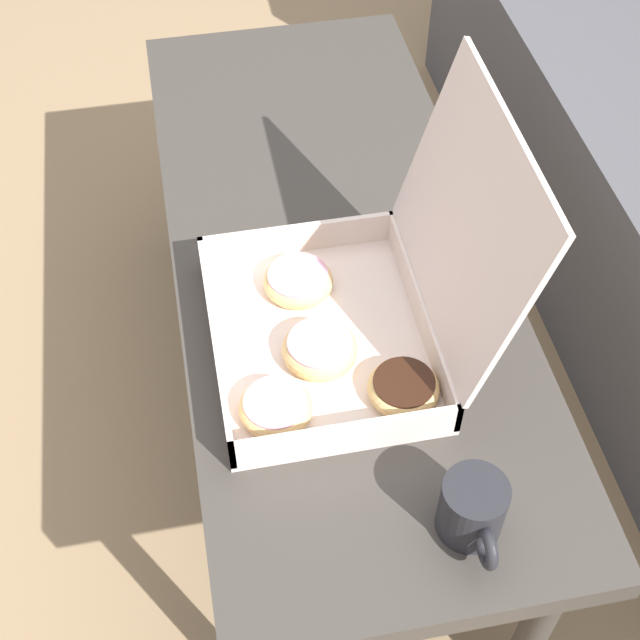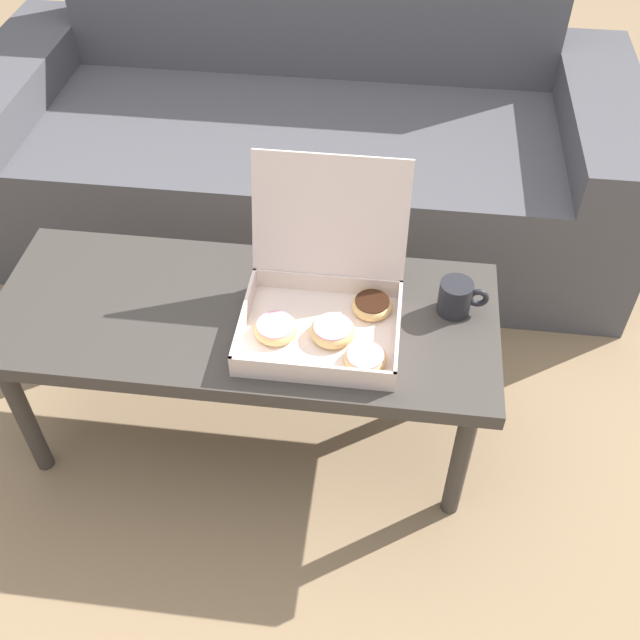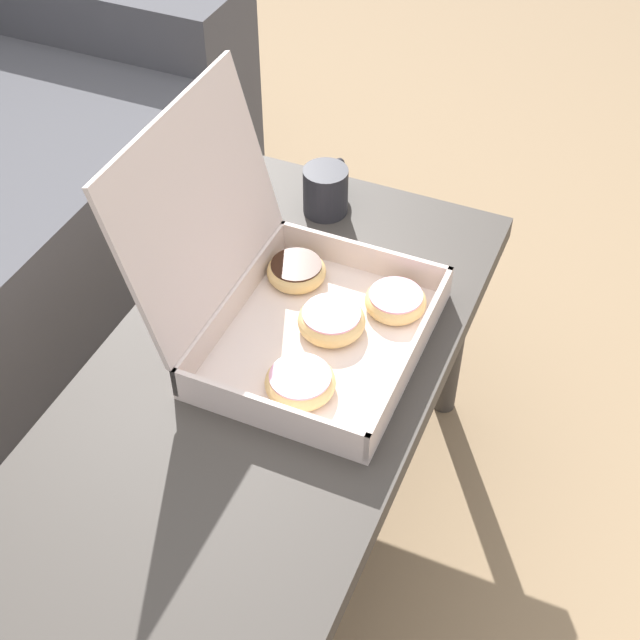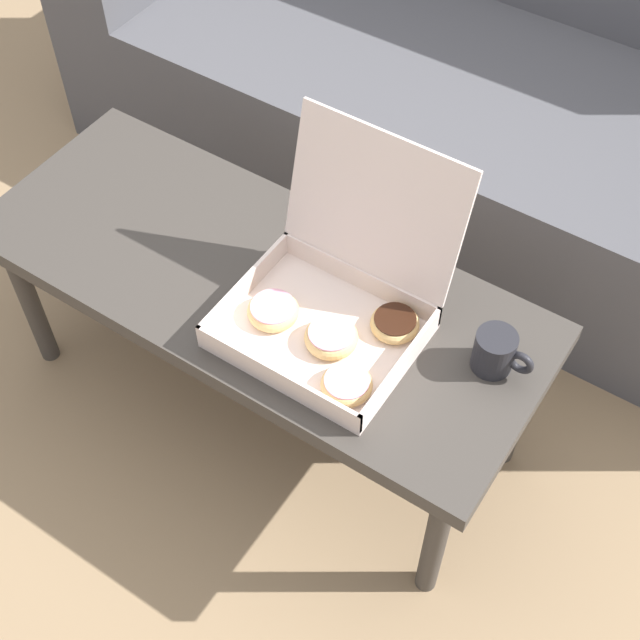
# 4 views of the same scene
# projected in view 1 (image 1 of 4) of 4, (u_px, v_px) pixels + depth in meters

# --- Properties ---
(ground_plane) EXTENTS (12.00, 12.00, 0.00)m
(ground_plane) POSITION_uv_depth(u_px,v_px,m) (394.00, 402.00, 1.71)
(ground_plane) COLOR #937756
(coffee_table) EXTENTS (1.19, 0.48, 0.46)m
(coffee_table) POSITION_uv_depth(u_px,v_px,m) (332.00, 264.00, 1.38)
(coffee_table) COLOR #3D3833
(coffee_table) RESTS_ON ground_plane
(pastry_box) EXTENTS (0.35, 0.37, 0.34)m
(pastry_box) POSITION_uv_depth(u_px,v_px,m) (352.00, 318.00, 1.17)
(pastry_box) COLOR silver
(pastry_box) RESTS_ON coffee_table
(coffee_mug) EXTENTS (0.12, 0.08, 0.08)m
(coffee_mug) POSITION_uv_depth(u_px,v_px,m) (473.00, 510.00, 1.01)
(coffee_mug) COLOR #232328
(coffee_mug) RESTS_ON coffee_table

